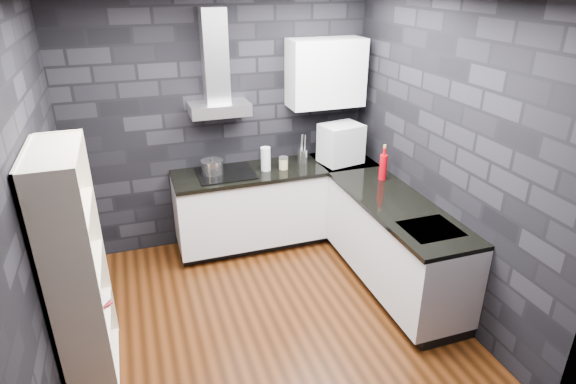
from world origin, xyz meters
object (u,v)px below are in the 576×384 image
bookshelf (76,270)px  fruit_bowl (75,272)px  glass_vase (266,159)px  appliance_garage (341,144)px  red_bottle (383,167)px  pot (212,167)px  utensil_crock (303,156)px  storage_jar (283,164)px

bookshelf → fruit_bowl: size_ratio=8.54×
glass_vase → appliance_garage: appliance_garage is taller
fruit_bowl → glass_vase: bearing=39.3°
appliance_garage → red_bottle: bearing=-79.5°
pot → utensil_crock: size_ratio=1.49×
appliance_garage → red_bottle: appliance_garage is taller
utensil_crock → appliance_garage: 0.44m
utensil_crock → red_bottle: bearing=-50.0°
storage_jar → fruit_bowl: storage_jar is taller
appliance_garage → bookshelf: bearing=-164.1°
pot → appliance_garage: bearing=-5.1°
glass_vase → utensil_crock: glass_vase is taller
glass_vase → pot: bearing=173.4°
pot → bookshelf: bookshelf is taller
storage_jar → red_bottle: red_bottle is taller
bookshelf → fruit_bowl: bearing=-73.3°
utensil_crock → red_bottle: red_bottle is taller
utensil_crock → bookshelf: bearing=-146.5°
pot → fruit_bowl: bearing=-128.9°
bookshelf → appliance_garage: bearing=43.5°
pot → fruit_bowl: size_ratio=1.03×
storage_jar → fruit_bowl: size_ratio=0.55×
appliance_garage → bookshelf: size_ratio=0.23×
red_bottle → bookshelf: size_ratio=0.14×
pot → utensil_crock: utensil_crock is taller
storage_jar → red_bottle: (0.86, -0.59, 0.07)m
appliance_garage → glass_vase: bearing=165.1°
storage_jar → appliance_garage: bearing=-3.3°
utensil_crock → appliance_garage: appliance_garage is taller
glass_vase → utensil_crock: (0.45, 0.10, -0.05)m
appliance_garage → storage_jar: bearing=165.8°
glass_vase → utensil_crock: size_ratio=1.73×
storage_jar → red_bottle: size_ratio=0.45×
utensil_crock → pot: bearing=-178.1°
pot → red_bottle: size_ratio=0.84×
pot → storage_jar: pot is taller
pot → storage_jar: bearing=-6.6°
utensil_crock → bookshelf: size_ratio=0.08×
glass_vase → red_bottle: (1.05, -0.62, 0.00)m
utensil_crock → fruit_bowl: utensil_crock is taller
utensil_crock → appliance_garage: (0.38, -0.16, 0.15)m
glass_vase → storage_jar: glass_vase is taller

